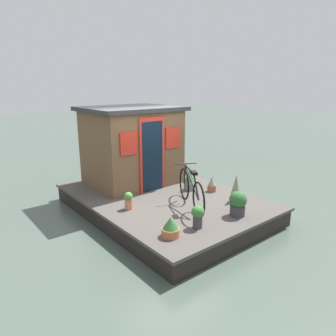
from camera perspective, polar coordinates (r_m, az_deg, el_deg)
name	(u,v)px	position (r m, az deg, el deg)	size (l,w,h in m)	color
ground_plane	(163,211)	(7.55, -0.96, -7.95)	(60.00, 60.00, 0.00)	#47564C
houseboat_deck	(163,203)	(7.47, -0.97, -6.45)	(4.80, 3.37, 0.42)	#4C4742
houseboat_cabin	(132,145)	(8.16, -6.62, 4.19)	(1.95, 2.34, 1.99)	brown
bicycle	(191,190)	(6.55, 4.22, -3.97)	(1.59, 0.83, 0.86)	black
potted_plant_rosemary	(190,179)	(7.68, 3.98, -2.06)	(0.28, 0.28, 0.58)	slate
potted_plant_succulent	(170,228)	(5.40, 0.46, -10.86)	(0.32, 0.32, 0.35)	#B2603D
potted_plant_fern	(128,200)	(6.57, -7.26, -5.89)	(0.18, 0.18, 0.37)	#C6754C
potted_plant_ivy	(238,203)	(6.33, 12.69, -6.31)	(0.35, 0.35, 0.51)	#38383D
potted_plant_sage	(212,184)	(7.65, 8.05, -3.01)	(0.21, 0.21, 0.37)	#935138
potted_plant_basil	(236,189)	(7.04, 12.32, -3.79)	(0.21, 0.21, 0.63)	#B2603D
potted_plant_lavender	(198,215)	(5.70, 5.47, -8.65)	(0.24, 0.24, 0.42)	#38383D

